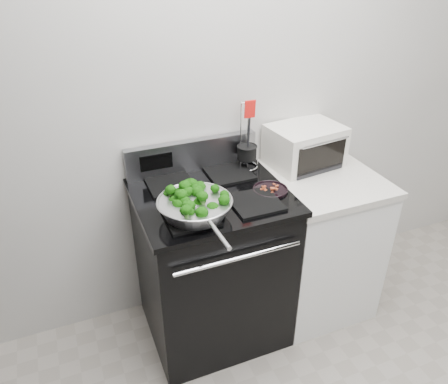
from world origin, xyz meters
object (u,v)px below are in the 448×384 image
gas_range (212,263)px  skillet (195,206)px  bacon_plate (270,188)px  utensil_holder (247,156)px  toaster_oven (305,146)px

gas_range → skillet: (-0.14, -0.17, 0.52)m
bacon_plate → utensil_holder: size_ratio=0.46×
bacon_plate → toaster_oven: (0.36, 0.26, 0.07)m
gas_range → bacon_plate: (0.30, -0.09, 0.48)m
bacon_plate → skillet: bearing=-169.4°
gas_range → utensil_holder: size_ratio=2.80×
bacon_plate → toaster_oven: bearing=36.2°
bacon_plate → gas_range: bearing=164.2°
gas_range → utensil_holder: bearing=35.3°
gas_range → toaster_oven: bearing=15.1°
skillet → toaster_oven: bearing=21.5°
toaster_oven → bacon_plate: bearing=-150.7°
skillet → bacon_plate: 0.45m
toaster_oven → skillet: bearing=-163.6°
bacon_plate → utensil_holder: bearing=90.1°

